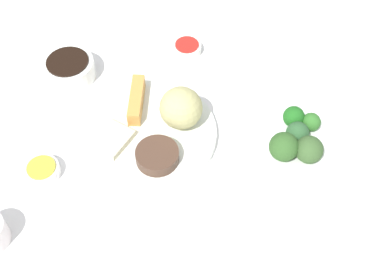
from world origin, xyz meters
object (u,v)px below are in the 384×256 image
at_px(soy_sauce_bowl, 69,69).
at_px(broccoli_plate, 293,142).
at_px(sauce_ramekin_sweet_and_sour, 187,49).
at_px(sauce_ramekin_hot_mustard, 43,171).
at_px(main_plate, 147,134).

bearing_deg(soy_sauce_bowl, broccoli_plate, -85.72).
bearing_deg(sauce_ramekin_sweet_and_sour, soy_sauce_bowl, 132.74).
bearing_deg(sauce_ramekin_sweet_and_sour, sauce_ramekin_hot_mustard, 166.98).
relative_size(broccoli_plate, soy_sauce_bowl, 2.00).
height_order(broccoli_plate, soy_sauce_bowl, soy_sauce_bowl).
bearing_deg(soy_sauce_bowl, sauce_ramekin_hot_mustard, -157.21).
xyz_separation_m(broccoli_plate, sauce_ramekin_hot_mustard, (-0.27, 0.39, 0.00)).
height_order(soy_sauce_bowl, sauce_ramekin_hot_mustard, soy_sauce_bowl).
distance_m(sauce_ramekin_hot_mustard, sauce_ramekin_sweet_and_sour, 0.42).
bearing_deg(broccoli_plate, main_plate, 112.07).
xyz_separation_m(main_plate, sauce_ramekin_hot_mustard, (-0.16, 0.13, 0.00)).
distance_m(broccoli_plate, sauce_ramekin_hot_mustard, 0.47).
bearing_deg(soy_sauce_bowl, main_plate, -107.08).
relative_size(broccoli_plate, sauce_ramekin_hot_mustard, 3.39).
height_order(broccoli_plate, sauce_ramekin_sweet_and_sour, sauce_ramekin_sweet_and_sour).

